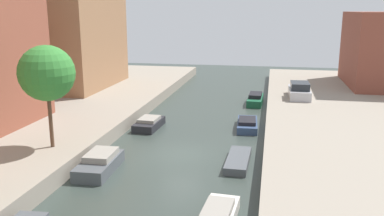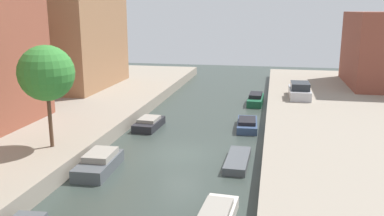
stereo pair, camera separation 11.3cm
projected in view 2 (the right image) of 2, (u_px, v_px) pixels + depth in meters
The scene contains 8 objects.
ground_plane at pixel (181, 154), 25.47m from camera, with size 84.00×84.00×0.00m, color #333D38.
street_tree_2 at pixel (46, 73), 22.86m from camera, with size 3.13×3.13×5.85m.
parked_car at pixel (300, 91), 36.96m from camera, with size 1.85×4.29×1.42m.
moored_boat_left_2 at pixel (99, 163), 22.80m from camera, with size 1.80×3.86×1.03m.
moored_boat_left_3 at pixel (149, 123), 31.05m from camera, with size 1.70×3.40×0.81m.
moored_boat_right_2 at pixel (238, 160), 23.82m from camera, with size 1.33×3.93×0.45m.
moored_boat_right_3 at pixel (247, 124), 30.91m from camera, with size 1.66×3.84×0.80m.
moored_boat_right_4 at pixel (256, 99), 39.01m from camera, with size 1.44×4.11×1.00m.
Camera 2 is at (5.36, -23.50, 8.74)m, focal length 38.54 mm.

